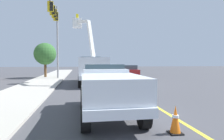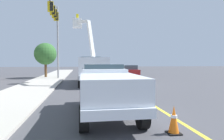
% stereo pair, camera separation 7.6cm
% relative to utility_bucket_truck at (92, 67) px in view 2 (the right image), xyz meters
% --- Properties ---
extents(ground, '(120.00, 120.00, 0.00)m').
position_rel_utility_bucket_truck_xyz_m(ground, '(-0.53, -2.56, -1.61)').
color(ground, '#47474C').
extents(sidewalk_far_side, '(60.07, 4.96, 0.12)m').
position_rel_utility_bucket_truck_xyz_m(sidewalk_far_side, '(-0.69, 4.83, -1.55)').
color(sidewalk_far_side, '#B2ADA3').
rests_on(sidewalk_far_side, ground).
extents(lane_centre_stripe, '(49.99, 1.29, 0.01)m').
position_rel_utility_bucket_truck_xyz_m(lane_centre_stripe, '(-0.53, -2.56, -1.61)').
color(lane_centre_stripe, yellow).
rests_on(lane_centre_stripe, ground).
extents(utility_bucket_truck, '(8.25, 3.22, 6.94)m').
position_rel_utility_bucket_truck_xyz_m(utility_bucket_truck, '(0.00, 0.00, 0.00)').
color(utility_bucket_truck, white).
rests_on(utility_bucket_truck, ground).
extents(service_pickup_truck, '(5.65, 2.29, 2.06)m').
position_rel_utility_bucket_truck_xyz_m(service_pickup_truck, '(-11.59, -0.29, -0.49)').
color(service_pickup_truck, white).
rests_on(service_pickup_truck, ground).
extents(passing_minivan, '(4.84, 2.04, 1.69)m').
position_rel_utility_bucket_truck_xyz_m(passing_minivan, '(6.32, -5.08, -0.64)').
color(passing_minivan, maroon).
rests_on(passing_minivan, ground).
extents(traffic_cone_leading, '(0.40, 0.40, 0.86)m').
position_rel_utility_bucket_truck_xyz_m(traffic_cone_leading, '(-13.93, -2.09, -1.19)').
color(traffic_cone_leading, black).
rests_on(traffic_cone_leading, ground).
extents(traffic_cone_mid_front, '(0.40, 0.40, 0.83)m').
position_rel_utility_bucket_truck_xyz_m(traffic_cone_mid_front, '(4.24, -1.71, -1.20)').
color(traffic_cone_mid_front, black).
rests_on(traffic_cone_mid_front, ground).
extents(traffic_signal_mast, '(6.38, 0.66, 8.90)m').
position_rel_utility_bucket_truck_xyz_m(traffic_signal_mast, '(3.57, 3.91, 4.68)').
color(traffic_signal_mast, gray).
rests_on(traffic_signal_mast, ground).
extents(street_tree_right, '(2.88, 2.88, 4.61)m').
position_rel_utility_bucket_truck_xyz_m(street_tree_right, '(7.40, 5.82, 1.54)').
color(street_tree_right, brown).
rests_on(street_tree_right, ground).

